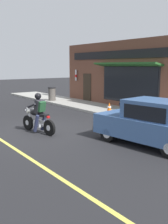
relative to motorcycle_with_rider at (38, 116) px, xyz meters
name	(u,v)px	position (x,y,z in m)	size (l,w,h in m)	color
ground_plane	(41,131)	(0.20, 0.15, -0.68)	(80.00, 80.00, 0.00)	black
sidewalk_curb	(97,108)	(5.63, 3.15, -0.61)	(2.60, 22.00, 0.14)	#9E9B93
storefront_building	(117,75)	(7.16, 2.94, 1.43)	(1.25, 10.29, 4.20)	brown
motorcycle_with_rider	(38,116)	(0.00, 0.00, 0.00)	(0.68, 2.01, 1.62)	black
car_hatchback	(151,123)	(2.29, -3.78, 0.09)	(2.07, 3.95, 1.57)	black
traffic_cone	(109,108)	(4.73, 0.98, -0.25)	(0.36, 0.36, 0.60)	black
trash_bin	(52,94)	(4.85, 7.36, -0.04)	(0.56, 0.56, 0.98)	#514C47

